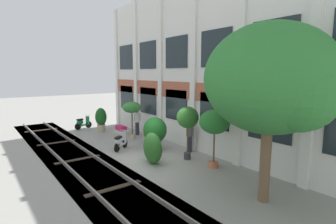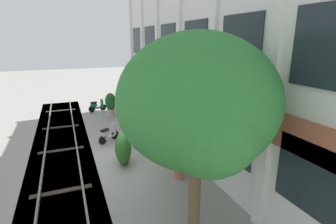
{
  "view_description": "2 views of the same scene",
  "coord_description": "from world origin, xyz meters",
  "px_view_note": "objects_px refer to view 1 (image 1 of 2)",
  "views": [
    {
      "loc": [
        9.98,
        -6.37,
        4.01
      ],
      "look_at": [
        -1.15,
        1.96,
        1.95
      ],
      "focal_mm": 28.0,
      "sensor_mm": 36.0,
      "label": 1
    },
    {
      "loc": [
        10.98,
        -2.18,
        5.3
      ],
      "look_at": [
        0.61,
        1.94,
        2.17
      ],
      "focal_mm": 28.0,
      "sensor_mm": 36.0,
      "label": 2
    }
  ],
  "objects_px": {
    "scooter_near_curb": "(83,123)",
    "resident_watching_tracks": "(189,135)",
    "potted_plant_square_trough": "(121,130)",
    "resident_by_doorway": "(137,121)",
    "broadleaf_tree": "(270,82)",
    "topiary_hedge": "(153,148)",
    "potted_plant_ribbed_drum": "(155,131)",
    "potted_plant_stone_basin": "(101,119)",
    "potted_plant_terracotta_small": "(132,108)",
    "scooter_second_parked": "(120,142)",
    "potted_plant_tall_urn": "(188,119)",
    "potted_plant_low_pan": "(215,123)"
  },
  "relations": [
    {
      "from": "potted_plant_square_trough",
      "to": "topiary_hedge",
      "type": "height_order",
      "value": "topiary_hedge"
    },
    {
      "from": "potted_plant_ribbed_drum",
      "to": "potted_plant_tall_urn",
      "type": "relative_size",
      "value": 0.7
    },
    {
      "from": "potted_plant_low_pan",
      "to": "potted_plant_square_trough",
      "type": "distance_m",
      "value": 8.47
    },
    {
      "from": "potted_plant_ribbed_drum",
      "to": "potted_plant_stone_basin",
      "type": "height_order",
      "value": "potted_plant_ribbed_drum"
    },
    {
      "from": "potted_plant_low_pan",
      "to": "scooter_near_curb",
      "type": "height_order",
      "value": "potted_plant_low_pan"
    },
    {
      "from": "broadleaf_tree",
      "to": "scooter_near_curb",
      "type": "xyz_separation_m",
      "value": [
        -14.24,
        -0.89,
        -3.31
      ]
    },
    {
      "from": "potted_plant_stone_basin",
      "to": "topiary_hedge",
      "type": "bearing_deg",
      "value": -5.94
    },
    {
      "from": "potted_plant_square_trough",
      "to": "resident_by_doorway",
      "type": "height_order",
      "value": "resident_by_doorway"
    },
    {
      "from": "potted_plant_stone_basin",
      "to": "resident_watching_tracks",
      "type": "relative_size",
      "value": 0.99
    },
    {
      "from": "scooter_second_parked",
      "to": "resident_watching_tracks",
      "type": "distance_m",
      "value": 3.65
    },
    {
      "from": "potted_plant_ribbed_drum",
      "to": "potted_plant_terracotta_small",
      "type": "xyz_separation_m",
      "value": [
        -2.92,
        0.26,
        0.9
      ]
    },
    {
      "from": "potted_plant_ribbed_drum",
      "to": "potted_plant_stone_basin",
      "type": "relative_size",
      "value": 1.08
    },
    {
      "from": "potted_plant_tall_urn",
      "to": "resident_watching_tracks",
      "type": "xyz_separation_m",
      "value": [
        -0.83,
        0.86,
        -1.06
      ]
    },
    {
      "from": "topiary_hedge",
      "to": "potted_plant_square_trough",
      "type": "bearing_deg",
      "value": 165.87
    },
    {
      "from": "potted_plant_square_trough",
      "to": "potted_plant_low_pan",
      "type": "bearing_deg",
      "value": 1.35
    },
    {
      "from": "potted_plant_ribbed_drum",
      "to": "potted_plant_tall_urn",
      "type": "xyz_separation_m",
      "value": [
        2.12,
        0.39,
        0.93
      ]
    },
    {
      "from": "scooter_near_curb",
      "to": "scooter_second_parked",
      "type": "relative_size",
      "value": 1.16
    },
    {
      "from": "resident_watching_tracks",
      "to": "potted_plant_low_pan",
      "type": "bearing_deg",
      "value": 94.85
    },
    {
      "from": "potted_plant_terracotta_small",
      "to": "scooter_second_parked",
      "type": "bearing_deg",
      "value": -43.64
    },
    {
      "from": "potted_plant_ribbed_drum",
      "to": "resident_watching_tracks",
      "type": "xyz_separation_m",
      "value": [
        1.29,
        1.26,
        -0.13
      ]
    },
    {
      "from": "broadleaf_tree",
      "to": "potted_plant_square_trough",
      "type": "distance_m",
      "value": 11.86
    },
    {
      "from": "potted_plant_square_trough",
      "to": "potted_plant_ribbed_drum",
      "type": "bearing_deg",
      "value": -4.37
    },
    {
      "from": "potted_plant_low_pan",
      "to": "resident_by_doorway",
      "type": "height_order",
      "value": "potted_plant_low_pan"
    },
    {
      "from": "broadleaf_tree",
      "to": "potted_plant_ribbed_drum",
      "type": "bearing_deg",
      "value": 176.85
    },
    {
      "from": "topiary_hedge",
      "to": "potted_plant_stone_basin",
      "type": "bearing_deg",
      "value": 174.06
    },
    {
      "from": "potted_plant_ribbed_drum",
      "to": "potted_plant_stone_basin",
      "type": "bearing_deg",
      "value": -176.23
    },
    {
      "from": "potted_plant_terracotta_small",
      "to": "scooter_second_parked",
      "type": "distance_m",
      "value": 2.89
    },
    {
      "from": "scooter_near_curb",
      "to": "topiary_hedge",
      "type": "distance_m",
      "value": 9.17
    },
    {
      "from": "resident_watching_tracks",
      "to": "topiary_hedge",
      "type": "relative_size",
      "value": 1.18
    },
    {
      "from": "topiary_hedge",
      "to": "potted_plant_ribbed_drum",
      "type": "bearing_deg",
      "value": 142.78
    },
    {
      "from": "potted_plant_tall_urn",
      "to": "potted_plant_square_trough",
      "type": "bearing_deg",
      "value": -179.66
    },
    {
      "from": "broadleaf_tree",
      "to": "resident_watching_tracks",
      "type": "distance_m",
      "value": 6.31
    },
    {
      "from": "potted_plant_low_pan",
      "to": "potted_plant_tall_urn",
      "type": "height_order",
      "value": "potted_plant_low_pan"
    },
    {
      "from": "potted_plant_square_trough",
      "to": "potted_plant_stone_basin",
      "type": "bearing_deg",
      "value": -153.61
    },
    {
      "from": "scooter_near_curb",
      "to": "topiary_hedge",
      "type": "height_order",
      "value": "topiary_hedge"
    },
    {
      "from": "potted_plant_square_trough",
      "to": "resident_watching_tracks",
      "type": "bearing_deg",
      "value": 8.66
    },
    {
      "from": "scooter_near_curb",
      "to": "resident_watching_tracks",
      "type": "xyz_separation_m",
      "value": [
        8.86,
        2.51,
        0.44
      ]
    },
    {
      "from": "potted_plant_ribbed_drum",
      "to": "resident_watching_tracks",
      "type": "relative_size",
      "value": 1.07
    },
    {
      "from": "potted_plant_tall_urn",
      "to": "scooter_near_curb",
      "type": "height_order",
      "value": "potted_plant_tall_urn"
    },
    {
      "from": "potted_plant_tall_urn",
      "to": "topiary_hedge",
      "type": "relative_size",
      "value": 1.8
    },
    {
      "from": "potted_plant_low_pan",
      "to": "topiary_hedge",
      "type": "relative_size",
      "value": 1.81
    },
    {
      "from": "broadleaf_tree",
      "to": "potted_plant_tall_urn",
      "type": "height_order",
      "value": "broadleaf_tree"
    },
    {
      "from": "resident_by_doorway",
      "to": "potted_plant_square_trough",
      "type": "bearing_deg",
      "value": -136.85
    },
    {
      "from": "scooter_second_parked",
      "to": "potted_plant_tall_urn",
      "type": "bearing_deg",
      "value": -96.54
    },
    {
      "from": "potted_plant_ribbed_drum",
      "to": "scooter_second_parked",
      "type": "distance_m",
      "value": 1.92
    },
    {
      "from": "potted_plant_ribbed_drum",
      "to": "scooter_near_curb",
      "type": "height_order",
      "value": "potted_plant_ribbed_drum"
    },
    {
      "from": "potted_plant_tall_urn",
      "to": "potted_plant_terracotta_small",
      "type": "bearing_deg",
      "value": -178.52
    },
    {
      "from": "broadleaf_tree",
      "to": "topiary_hedge",
      "type": "distance_m",
      "value": 5.98
    },
    {
      "from": "potted_plant_tall_urn",
      "to": "topiary_hedge",
      "type": "xyz_separation_m",
      "value": [
        -0.52,
        -1.61,
        -1.24
      ]
    },
    {
      "from": "scooter_near_curb",
      "to": "resident_watching_tracks",
      "type": "distance_m",
      "value": 9.22
    }
  ]
}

